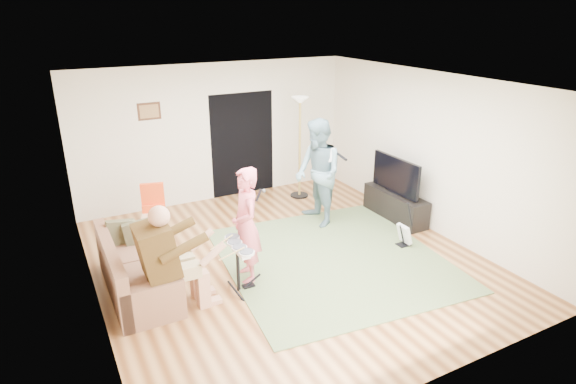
# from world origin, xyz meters

# --- Properties ---
(floor) EXTENTS (6.00, 6.00, 0.00)m
(floor) POSITION_xyz_m (0.00, 0.00, 0.00)
(floor) COLOR brown
(floor) RESTS_ON ground
(walls) EXTENTS (5.50, 6.00, 2.70)m
(walls) POSITION_xyz_m (0.00, 0.00, 1.35)
(walls) COLOR beige
(walls) RESTS_ON floor
(ceiling) EXTENTS (6.00, 6.00, 0.00)m
(ceiling) POSITION_xyz_m (0.00, 0.00, 2.70)
(ceiling) COLOR white
(ceiling) RESTS_ON walls
(window_blinds) EXTENTS (0.00, 2.05, 2.05)m
(window_blinds) POSITION_xyz_m (-2.74, 0.20, 1.55)
(window_blinds) COLOR #975F2E
(window_blinds) RESTS_ON walls
(doorway) EXTENTS (2.10, 0.00, 2.10)m
(doorway) POSITION_xyz_m (0.55, 2.99, 1.05)
(doorway) COLOR black
(doorway) RESTS_ON walls
(picture_frame) EXTENTS (0.42, 0.03, 0.32)m
(picture_frame) POSITION_xyz_m (-1.25, 2.99, 1.90)
(picture_frame) COLOR #3F2314
(picture_frame) RESTS_ON walls
(area_rug) EXTENTS (3.54, 3.71, 0.02)m
(area_rug) POSITION_xyz_m (0.62, -0.32, 0.01)
(area_rug) COLOR #576D42
(area_rug) RESTS_ON floor
(sofa) EXTENTS (0.79, 1.91, 0.77)m
(sofa) POSITION_xyz_m (-2.29, 0.20, 0.26)
(sofa) COLOR #885D44
(sofa) RESTS_ON floor
(drummer) EXTENTS (0.94, 0.53, 1.45)m
(drummer) POSITION_xyz_m (-1.86, -0.45, 0.56)
(drummer) COLOR #4F3716
(drummer) RESTS_ON sofa
(drum_kit) EXTENTS (0.39, 0.71, 0.73)m
(drum_kit) POSITION_xyz_m (-1.00, -0.45, 0.32)
(drum_kit) COLOR black
(drum_kit) RESTS_ON floor
(singer) EXTENTS (0.47, 0.65, 1.66)m
(singer) POSITION_xyz_m (-0.76, -0.21, 0.83)
(singer) COLOR #E66474
(singer) RESTS_ON floor
(microphone) EXTENTS (0.06, 0.06, 0.24)m
(microphone) POSITION_xyz_m (-0.56, -0.21, 1.24)
(microphone) COLOR black
(microphone) RESTS_ON singer
(guitarist) EXTENTS (0.77, 0.97, 1.90)m
(guitarist) POSITION_xyz_m (1.11, 0.96, 0.95)
(guitarist) COLOR #6A8D9C
(guitarist) RESTS_ON floor
(guitar_held) EXTENTS (0.24, 0.61, 0.26)m
(guitar_held) POSITION_xyz_m (1.31, 0.96, 1.29)
(guitar_held) COLOR white
(guitar_held) RESTS_ON guitarist
(guitar_spare) EXTENTS (0.27, 0.24, 0.76)m
(guitar_spare) POSITION_xyz_m (1.90, -0.49, 0.22)
(guitar_spare) COLOR black
(guitar_spare) RESTS_ON floor
(torchiere_lamp) EXTENTS (0.37, 0.37, 2.05)m
(torchiere_lamp) POSITION_xyz_m (1.48, 2.27, 1.41)
(torchiere_lamp) COLOR black
(torchiere_lamp) RESTS_ON floor
(dining_chair) EXTENTS (0.49, 0.51, 0.94)m
(dining_chair) POSITION_xyz_m (-1.62, 1.69, 0.33)
(dining_chair) COLOR #D3B489
(dining_chair) RESTS_ON floor
(tv_cabinet) EXTENTS (0.40, 1.40, 0.50)m
(tv_cabinet) POSITION_xyz_m (2.50, 0.47, 0.25)
(tv_cabinet) COLOR black
(tv_cabinet) RESTS_ON floor
(television) EXTENTS (0.06, 1.19, 0.64)m
(television) POSITION_xyz_m (2.45, 0.47, 0.85)
(television) COLOR black
(television) RESTS_ON tv_cabinet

